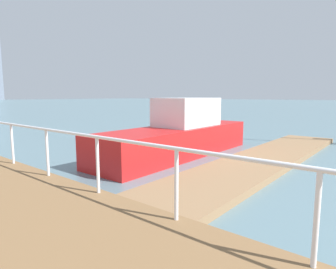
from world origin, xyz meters
name	(u,v)px	position (x,y,z in m)	size (l,w,h in m)	color
ground_plane	(4,136)	(0.00, 20.00, 0.00)	(300.00, 300.00, 0.00)	slate
floating_dock	(262,160)	(2.71, 6.61, 0.09)	(12.41, 2.00, 0.18)	#93704C
boardwalk_railing	(27,135)	(-3.15, 10.17, 1.25)	(0.06, 27.44, 1.08)	white
dock_piling_2	(202,125)	(4.87, 10.29, 0.86)	(0.32, 0.32, 1.72)	#473826
moored_boat_0	(179,135)	(2.08, 9.51, 0.75)	(7.27, 2.05, 2.10)	red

